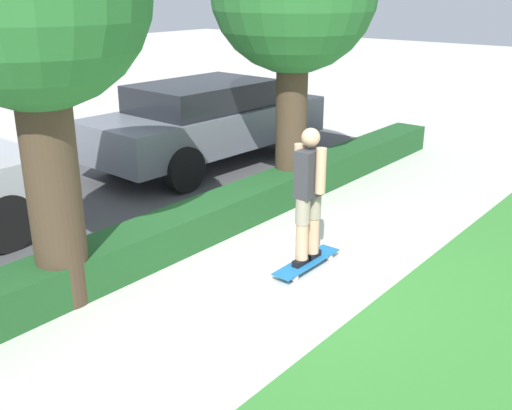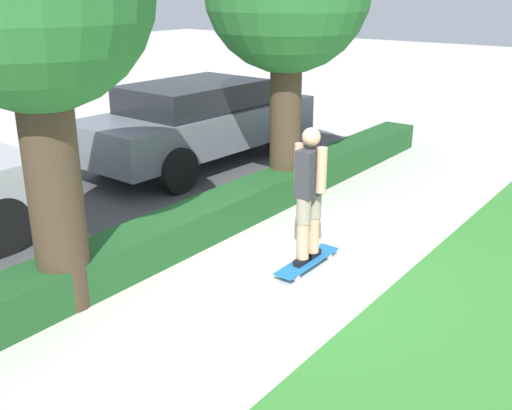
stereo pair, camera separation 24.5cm
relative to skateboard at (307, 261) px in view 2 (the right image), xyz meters
name	(u,v)px [view 2 (the right image)]	position (x,y,z in m)	size (l,w,h in m)	color
ground_plane	(291,278)	(-0.34, 0.00, -0.08)	(60.00, 60.00, 0.00)	beige
street_asphalt	(64,202)	(-0.34, 4.20, -0.08)	(12.77, 5.00, 0.01)	#474749
hedge_row	(187,227)	(-0.34, 1.60, 0.15)	(12.77, 0.60, 0.47)	#1E5123
skateboard	(307,261)	(0.00, 0.00, 0.00)	(1.05, 0.24, 0.10)	#1E6BAD
skater_person	(310,192)	(0.00, 0.00, 0.86)	(0.48, 0.41, 1.58)	black
tree_near	(31,1)	(-2.22, 1.55, 2.92)	(2.20, 2.20, 4.22)	#423323
parked_car_middle	(198,121)	(2.49, 3.96, 0.74)	(4.76, 2.01, 1.52)	slate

